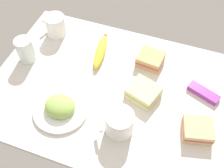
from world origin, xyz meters
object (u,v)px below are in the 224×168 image
at_px(snack_bar, 203,93).
at_px(sandwich_main, 198,130).
at_px(plate_of_food, 60,108).
at_px(glass_of_milk, 26,51).
at_px(coffee_mug_milky, 119,123).
at_px(banana, 101,51).
at_px(sandwich_side, 143,92).
at_px(sandwich_extra, 150,59).
at_px(coffee_mug_black, 56,25).

bearing_deg(snack_bar, sandwich_main, -68.18).
xyz_separation_m(plate_of_food, glass_of_milk, (-0.23, 0.18, 0.03)).
height_order(coffee_mug_milky, banana, coffee_mug_milky).
bearing_deg(banana, plate_of_food, -96.72).
relative_size(sandwich_side, sandwich_extra, 1.23).
bearing_deg(coffee_mug_milky, plate_of_food, 179.49).
bearing_deg(sandwich_side, coffee_mug_black, 156.71).
height_order(sandwich_side, banana, sandwich_side).
bearing_deg(snack_bar, sandwich_side, -137.82).
xyz_separation_m(coffee_mug_milky, sandwich_main, (0.24, 0.07, -0.02)).
xyz_separation_m(sandwich_side, banana, (-0.22, 0.14, -0.00)).
height_order(sandwich_extra, snack_bar, sandwich_extra).
xyz_separation_m(sandwich_side, sandwich_extra, (-0.02, 0.16, 0.00)).
bearing_deg(plate_of_food, coffee_mug_milky, -0.51).
height_order(glass_of_milk, snack_bar, glass_of_milk).
bearing_deg(sandwich_side, sandwich_main, -22.36).
xyz_separation_m(coffee_mug_black, sandwich_main, (0.65, -0.28, -0.02)).
xyz_separation_m(plate_of_food, sandwich_side, (0.25, 0.16, 0.00)).
xyz_separation_m(plate_of_food, coffee_mug_milky, (0.22, -0.00, 0.03)).
distance_m(coffee_mug_milky, sandwich_side, 0.17).
bearing_deg(coffee_mug_black, sandwich_extra, -3.99).
relative_size(sandwich_extra, snack_bar, 0.90).
relative_size(sandwich_main, snack_bar, 0.96).
xyz_separation_m(sandwich_main, snack_bar, (-0.00, 0.16, -0.01)).
relative_size(glass_of_milk, banana, 0.53).
relative_size(coffee_mug_black, glass_of_milk, 1.06).
bearing_deg(coffee_mug_milky, glass_of_milk, 158.43).
relative_size(coffee_mug_black, banana, 0.56).
height_order(sandwich_extra, banana, sandwich_extra).
relative_size(sandwich_main, glass_of_milk, 1.11).
bearing_deg(plate_of_food, sandwich_side, 31.86).
bearing_deg(sandwich_side, sandwich_extra, 96.23).
bearing_deg(sandwich_extra, banana, -173.54).
relative_size(coffee_mug_milky, banana, 0.61).
relative_size(banana, snack_bar, 1.64).
xyz_separation_m(sandwich_extra, snack_bar, (0.22, -0.08, -0.01)).
distance_m(sandwich_extra, banana, 0.20).
distance_m(coffee_mug_black, glass_of_milk, 0.18).
height_order(coffee_mug_milky, sandwich_main, coffee_mug_milky).
relative_size(sandwich_side, glass_of_milk, 1.28).
height_order(coffee_mug_black, glass_of_milk, glass_of_milk).
bearing_deg(plate_of_food, snack_bar, 27.35).
relative_size(coffee_mug_black, sandwich_main, 0.96).
distance_m(plate_of_food, sandwich_extra, 0.40).
height_order(coffee_mug_black, sandwich_side, coffee_mug_black).
relative_size(sandwich_side, banana, 0.68).
height_order(plate_of_food, banana, plate_of_food).
distance_m(plate_of_food, glass_of_milk, 0.29).
xyz_separation_m(coffee_mug_black, snack_bar, (0.65, -0.11, -0.04)).
height_order(coffee_mug_milky, sandwich_side, coffee_mug_milky).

